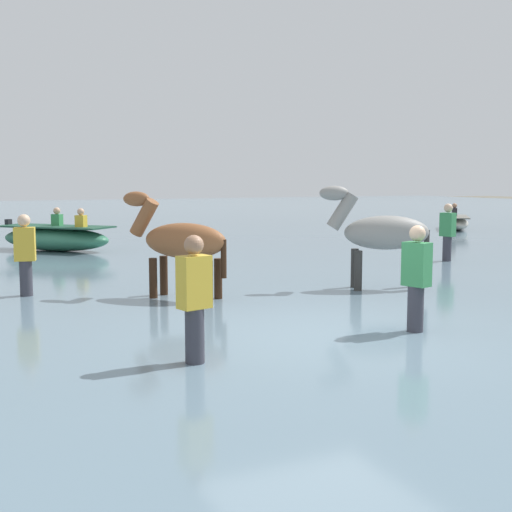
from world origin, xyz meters
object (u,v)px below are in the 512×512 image
object	(u,v)px
boat_near_port	(456,223)
person_onlooker_right	(416,287)
horse_lead_chestnut	(181,244)
person_wading_close	(25,262)
horse_trailing_grey	(382,236)
person_onlooker_left	(194,309)
boat_near_starboard	(56,238)
person_spectator_far	(447,237)

from	to	relation	value
boat_near_port	person_onlooker_right	distance (m)	17.80
horse_lead_chestnut	person_wading_close	size ratio (longest dim) A/B	1.22
person_wading_close	person_onlooker_right	size ratio (longest dim) A/B	1.00
horse_trailing_grey	person_onlooker_left	distance (m)	5.49
boat_near_port	boat_near_starboard	xyz separation A→B (m)	(-14.67, -1.39, 0.08)
horse_trailing_grey	boat_near_starboard	size ratio (longest dim) A/B	0.67
boat_near_port	person_onlooker_left	bearing A→B (deg)	-138.69
person_onlooker_left	horse_trailing_grey	bearing A→B (deg)	34.64
person_spectator_far	person_onlooker_right	world-z (taller)	same
person_wading_close	horse_lead_chestnut	bearing A→B (deg)	-29.56
horse_lead_chestnut	person_onlooker_left	world-z (taller)	horse_lead_chestnut
horse_lead_chestnut	horse_trailing_grey	xyz separation A→B (m)	(3.41, -0.58, 0.05)
person_onlooker_left	person_onlooker_right	size ratio (longest dim) A/B	1.00
horse_trailing_grey	boat_near_starboard	distance (m)	9.68
horse_trailing_grey	person_spectator_far	distance (m)	4.56
horse_lead_chestnut	person_onlooker_right	distance (m)	3.96
person_wading_close	boat_near_starboard	bearing A→B (deg)	77.67
person_spectator_far	boat_near_starboard	bearing A→B (deg)	141.95
boat_near_starboard	person_spectator_far	xyz separation A→B (m)	(7.80, -6.10, 0.22)
person_wading_close	person_spectator_far	xyz separation A→B (m)	(9.31, 0.81, 0.00)
boat_near_starboard	person_onlooker_right	world-z (taller)	person_onlooker_right
boat_near_starboard	boat_near_port	bearing A→B (deg)	5.40
horse_lead_chestnut	horse_trailing_grey	distance (m)	3.46
boat_near_port	person_onlooker_left	world-z (taller)	person_onlooker_left
person_spectator_far	horse_trailing_grey	bearing A→B (deg)	-144.47
boat_near_port	horse_lead_chestnut	bearing A→B (deg)	-145.64
horse_trailing_grey	person_onlooker_right	bearing A→B (deg)	-118.07
boat_near_port	person_wading_close	world-z (taller)	person_wading_close
horse_lead_chestnut	person_spectator_far	distance (m)	7.40
person_spectator_far	person_onlooker_left	world-z (taller)	same
person_wading_close	person_onlooker_right	bearing A→B (deg)	-49.36
boat_near_port	person_wading_close	distance (m)	18.19
person_onlooker_right	boat_near_port	bearing A→B (deg)	47.10
person_onlooker_left	boat_near_port	bearing A→B (deg)	41.31
horse_lead_chestnut	person_spectator_far	size ratio (longest dim) A/B	1.22
horse_trailing_grey	person_onlooker_right	world-z (taller)	horse_trailing_grey
person_onlooker_left	boat_near_starboard	bearing A→B (deg)	88.01
person_onlooker_left	person_spectator_far	bearing A→B (deg)	35.04
horse_lead_chestnut	person_wading_close	bearing A→B (deg)	150.44
boat_near_port	person_onlooker_right	size ratio (longest dim) A/B	1.58
person_onlooker_right	boat_near_starboard	bearing A→B (deg)	102.36
person_wading_close	person_spectator_far	distance (m)	9.35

